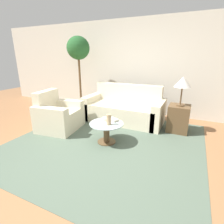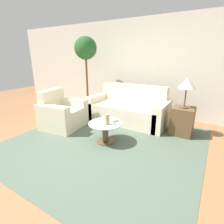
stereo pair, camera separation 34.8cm
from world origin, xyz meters
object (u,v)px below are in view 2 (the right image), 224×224
table_lamp (187,84)px  vase (107,119)px  sofa_main (128,110)px  armchair (62,115)px  coffee_table (105,130)px  book_stack (113,120)px  bowl (106,119)px  potted_plant (86,58)px

table_lamp → vase: size_ratio=3.10×
sofa_main → armchair: bearing=-135.6°
armchair → coffee_table: armchair is taller
sofa_main → coffee_table: (0.14, -1.29, -0.04)m
armchair → vase: 1.42m
armchair → book_stack: (1.38, 0.05, 0.13)m
armchair → bowl: armchair is taller
vase → coffee_table: bearing=147.2°
vase → book_stack: (-0.01, 0.23, -0.08)m
armchair → coffee_table: (1.32, -0.13, -0.04)m
vase → bowl: (-0.15, 0.19, -0.07)m
sofa_main → bowl: size_ratio=11.29×
coffee_table → potted_plant: 2.51m
sofa_main → table_lamp: table_lamp is taller
sofa_main → coffee_table: bearing=-83.9°
armchair → book_stack: bearing=-95.1°
vase → bowl: bearing=127.9°
sofa_main → coffee_table: 1.30m
sofa_main → potted_plant: size_ratio=0.93×
armchair → vase: bearing=-104.4°
sofa_main → vase: 1.37m
sofa_main → bowl: 1.16m
bowl → table_lamp: bearing=38.5°
vase → bowl: vase is taller
potted_plant → vase: 2.47m
vase → potted_plant: bearing=138.0°
coffee_table → vase: 0.26m
potted_plant → book_stack: 2.37m
sofa_main → coffee_table: sofa_main is taller
vase → armchair: bearing=172.8°
potted_plant → bowl: 2.29m
coffee_table → bowl: bowl is taller
sofa_main → book_stack: sofa_main is taller
sofa_main → book_stack: size_ratio=8.41×
potted_plant → vase: potted_plant is taller
armchair → table_lamp: table_lamp is taller
potted_plant → vase: size_ratio=10.70×
table_lamp → book_stack: 1.64m
armchair → table_lamp: size_ratio=1.60×
book_stack → bowl: bearing=-141.6°
book_stack → vase: bearing=-63.5°
potted_plant → vase: (1.66, -1.50, -1.05)m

